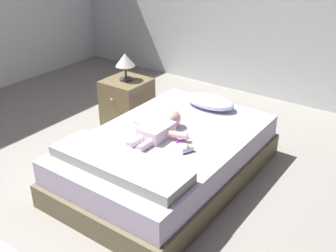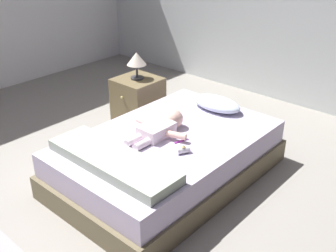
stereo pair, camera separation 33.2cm
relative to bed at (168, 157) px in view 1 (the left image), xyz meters
The scene contains 9 objects.
ground_plane 0.71m from the bed, 115.60° to the right, with size 8.00×8.00×0.00m, color gray.
bed is the anchor object (origin of this frame).
pillow 0.80m from the bed, 91.52° to the left, with size 0.53×0.29×0.13m.
baby 0.29m from the bed, behind, with size 0.56×0.62×0.17m.
toothbrush 0.27m from the bed, ahead, with size 0.05×0.14×0.02m.
nightstand 1.20m from the bed, 148.33° to the left, with size 0.46×0.49×0.54m.
lamp 1.32m from the bed, 148.32° to the left, with size 0.21×0.21×0.30m.
blanket 0.69m from the bed, 90.00° to the right, with size 1.16×0.36×0.09m.
baby_bottle 0.40m from the bed, 25.35° to the right, with size 0.10×0.12×0.08m.
Camera 1 is at (2.11, -1.93, 2.10)m, focal length 43.28 mm.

